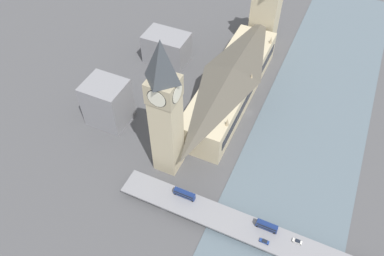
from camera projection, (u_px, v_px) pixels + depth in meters
The scene contains 12 objects.
ground_plane at pixel (249, 113), 241.21m from camera, with size 600.00×600.00×0.00m, color #4C4C4F.
river_water at pixel (309, 132), 230.39m from camera, with size 65.78×360.00×0.30m, color slate.
parliament_hall at pixel (231, 83), 240.95m from camera, with size 27.46×109.78×25.90m.
clock_tower at pixel (165, 109), 180.74m from camera, with size 14.34×14.34×84.92m.
victoria_tower at pixel (266, 12), 271.70m from camera, with size 18.58×18.58×57.62m.
road_bridge at pixel (274, 240), 179.98m from camera, with size 163.56×14.45×4.45m.
double_decker_bus_lead at pixel (267, 226), 181.03m from camera, with size 10.68×2.50×4.75m.
double_decker_bus_mid at pixel (185, 194), 193.04m from camera, with size 11.65×2.47×4.63m.
car_northbound_lead at pixel (297, 241), 177.86m from camera, with size 4.60×1.88×1.40m.
car_southbound_lead at pixel (264, 241), 177.90m from camera, with size 4.66×1.91×1.29m.
city_block_west at pixel (167, 48), 269.77m from camera, with size 31.08×20.48×21.49m.
city_block_center at pixel (107, 103), 226.91m from camera, with size 24.26×21.18×29.07m.
Camera 1 is at (-35.72, 167.57, 174.03)m, focal length 35.00 mm.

